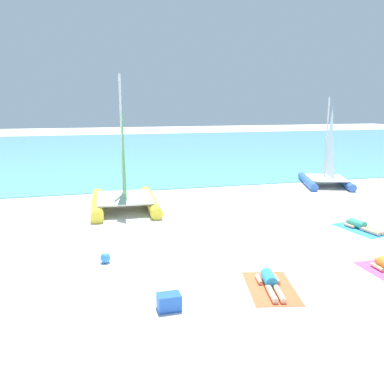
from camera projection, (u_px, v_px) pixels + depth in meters
name	position (u px, v px, depth m)	size (l,w,h in m)	color
ground_plane	(165.00, 196.00, 19.72)	(120.00, 120.00, 0.00)	white
ocean_water	(121.00, 149.00, 39.78)	(120.00, 40.00, 0.05)	#5BB2C1
sailboat_blue	(326.00, 173.00, 21.98)	(3.37, 4.15, 4.68)	blue
sailboat_yellow	(124.00, 190.00, 16.99)	(2.91, 4.36, 5.52)	yellow
towel_left	(271.00, 288.00, 9.81)	(1.10, 1.90, 0.01)	#EA5933
sunbather_left	(270.00, 282.00, 9.85)	(0.73, 1.56, 0.30)	#268CCC
towel_right	(361.00, 229.00, 14.39)	(1.10, 1.90, 0.01)	#338CD8
sunbather_right	(360.00, 225.00, 14.42)	(0.64, 1.57, 0.30)	#3FB28C
beach_ball	(105.00, 258.00, 11.34)	(0.29, 0.29, 0.29)	#337FE5
cooler_box	(169.00, 302.00, 8.74)	(0.50, 0.36, 0.36)	blue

